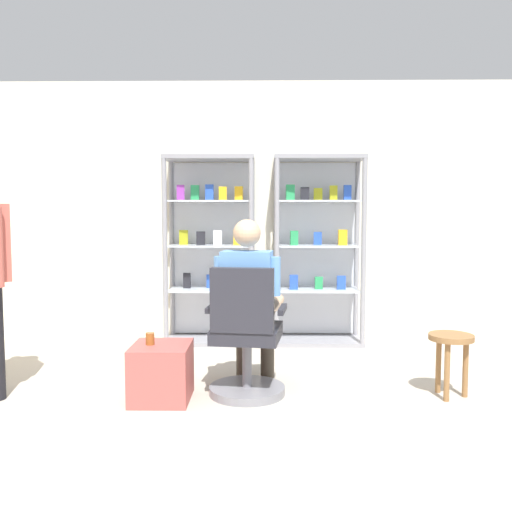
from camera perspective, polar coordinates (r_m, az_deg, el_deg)
name	(u,v)px	position (r m, az deg, el deg)	size (l,w,h in m)	color
ground_plane	(263,462)	(3.14, 0.75, -20.70)	(7.20, 7.20, 0.00)	#B2A899
back_wall	(264,211)	(5.84, 0.85, 4.71)	(6.00, 0.10, 2.70)	silver
display_cabinet_left	(211,248)	(5.64, -4.75, 0.83)	(0.90, 0.45, 1.90)	gray
display_cabinet_right	(318,248)	(5.64, 6.44, 0.80)	(0.90, 0.45, 1.90)	gray
office_chair	(246,343)	(4.00, -1.07, -9.11)	(0.59, 0.56, 0.96)	slate
seated_shopkeeper	(249,296)	(4.09, -0.70, -4.23)	(0.52, 0.60, 1.29)	#3F382D
storage_crate	(161,372)	(4.04, -9.84, -11.86)	(0.41, 0.44, 0.40)	#B24C47
tea_glass	(150,339)	(4.00, -10.99, -8.46)	(0.06, 0.06, 0.09)	brown
wooden_stool	(451,347)	(4.25, 19.65, -8.97)	(0.32, 0.32, 0.46)	olive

